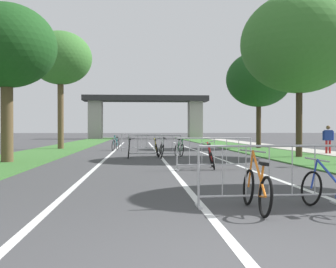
{
  "coord_description": "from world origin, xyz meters",
  "views": [
    {
      "loc": [
        -1.08,
        -3.57,
        1.31
      ],
      "look_at": [
        0.01,
        11.13,
        1.15
      ],
      "focal_mm": 42.98,
      "sensor_mm": 36.0,
      "label": 1
    }
  ],
  "objects_px": {
    "bicycle_green_1": "(179,149)",
    "pedestrian_strolling": "(328,137)",
    "crowd_barrier_third": "(155,146)",
    "bicycle_yellow_4": "(157,149)",
    "tree_left_pine_near": "(7,47)",
    "tree_left_pine_far": "(60,59)",
    "bicycle_red_5": "(211,158)",
    "bicycle_blue_0": "(330,190)",
    "bicycle_black_2": "(129,150)",
    "crowd_barrier_nearest": "(269,176)",
    "tree_right_oak_mid": "(259,79)",
    "bicycle_orange_3": "(257,189)",
    "bicycle_silver_7": "(161,150)",
    "bicycle_teal_6": "(116,144)",
    "crowd_barrier_fourth": "(141,142)",
    "crowd_barrier_second": "(214,154)",
    "tree_right_cypress_far": "(299,44)"
  },
  "relations": [
    {
      "from": "bicycle_green_1",
      "to": "pedestrian_strolling",
      "type": "height_order",
      "value": "pedestrian_strolling"
    },
    {
      "from": "crowd_barrier_third",
      "to": "bicycle_yellow_4",
      "type": "relative_size",
      "value": 1.56
    },
    {
      "from": "tree_left_pine_near",
      "to": "tree_left_pine_far",
      "type": "relative_size",
      "value": 0.8
    },
    {
      "from": "crowd_barrier_third",
      "to": "bicycle_red_5",
      "type": "relative_size",
      "value": 1.6
    },
    {
      "from": "bicycle_blue_0",
      "to": "bicycle_black_2",
      "type": "height_order",
      "value": "bicycle_black_2"
    },
    {
      "from": "tree_left_pine_near",
      "to": "bicycle_red_5",
      "type": "relative_size",
      "value": 3.95
    },
    {
      "from": "crowd_barrier_nearest",
      "to": "bicycle_black_2",
      "type": "distance_m",
      "value": 12.09
    },
    {
      "from": "crowd_barrier_third",
      "to": "bicycle_blue_0",
      "type": "height_order",
      "value": "crowd_barrier_third"
    },
    {
      "from": "tree_left_pine_near",
      "to": "bicycle_black_2",
      "type": "distance_m",
      "value": 6.72
    },
    {
      "from": "tree_right_oak_mid",
      "to": "bicycle_orange_3",
      "type": "xyz_separation_m",
      "value": [
        -6.33,
        -20.63,
        -4.38
      ]
    },
    {
      "from": "tree_left_pine_far",
      "to": "crowd_barrier_nearest",
      "type": "xyz_separation_m",
      "value": [
        7.34,
        -20.24,
        -5.46
      ]
    },
    {
      "from": "crowd_barrier_nearest",
      "to": "bicycle_silver_7",
      "type": "relative_size",
      "value": 1.55
    },
    {
      "from": "crowd_barrier_third",
      "to": "bicycle_orange_3",
      "type": "height_order",
      "value": "crowd_barrier_third"
    },
    {
      "from": "bicycle_red_5",
      "to": "bicycle_teal_6",
      "type": "distance_m",
      "value": 12.75
    },
    {
      "from": "tree_left_pine_far",
      "to": "bicycle_blue_0",
      "type": "xyz_separation_m",
      "value": [
        8.15,
        -20.79,
        -5.64
      ]
    },
    {
      "from": "tree_left_pine_near",
      "to": "bicycle_red_5",
      "type": "xyz_separation_m",
      "value": [
        7.56,
        -2.81,
        -4.19
      ]
    },
    {
      "from": "crowd_barrier_fourth",
      "to": "bicycle_yellow_4",
      "type": "xyz_separation_m",
      "value": [
        0.68,
        -5.59,
        -0.17
      ]
    },
    {
      "from": "crowd_barrier_second",
      "to": "bicycle_green_1",
      "type": "distance_m",
      "value": 6.54
    },
    {
      "from": "bicycle_orange_3",
      "to": "bicycle_teal_6",
      "type": "distance_m",
      "value": 19.42
    },
    {
      "from": "pedestrian_strolling",
      "to": "crowd_barrier_third",
      "type": "bearing_deg",
      "value": 22.89
    },
    {
      "from": "bicycle_red_5",
      "to": "bicycle_teal_6",
      "type": "bearing_deg",
      "value": 113.96
    },
    {
      "from": "bicycle_yellow_4",
      "to": "bicycle_silver_7",
      "type": "relative_size",
      "value": 0.99
    },
    {
      "from": "bicycle_green_1",
      "to": "crowd_barrier_second",
      "type": "bearing_deg",
      "value": 85.62
    },
    {
      "from": "tree_right_oak_mid",
      "to": "crowd_barrier_nearest",
      "type": "xyz_separation_m",
      "value": [
        -5.99,
        -20.23,
        -4.22
      ]
    },
    {
      "from": "tree_right_oak_mid",
      "to": "crowd_barrier_nearest",
      "type": "height_order",
      "value": "tree_right_oak_mid"
    },
    {
      "from": "bicycle_teal_6",
      "to": "crowd_barrier_second",
      "type": "bearing_deg",
      "value": 119.49
    },
    {
      "from": "crowd_barrier_fourth",
      "to": "bicycle_orange_3",
      "type": "relative_size",
      "value": 1.54
    },
    {
      "from": "bicycle_green_1",
      "to": "bicycle_orange_3",
      "type": "height_order",
      "value": "bicycle_orange_3"
    },
    {
      "from": "bicycle_yellow_4",
      "to": "tree_left_pine_far",
      "type": "bearing_deg",
      "value": 128.61
    },
    {
      "from": "tree_right_cypress_far",
      "to": "tree_right_oak_mid",
      "type": "xyz_separation_m",
      "value": [
        0.79,
        8.84,
        -0.55
      ]
    },
    {
      "from": "crowd_barrier_nearest",
      "to": "bicycle_orange_3",
      "type": "distance_m",
      "value": 0.55
    },
    {
      "from": "bicycle_teal_6",
      "to": "bicycle_silver_7",
      "type": "bearing_deg",
      "value": 121.74
    },
    {
      "from": "crowd_barrier_nearest",
      "to": "bicycle_red_5",
      "type": "xyz_separation_m",
      "value": [
        0.21,
        6.59,
        -0.18
      ]
    },
    {
      "from": "crowd_barrier_second",
      "to": "bicycle_blue_0",
      "type": "relative_size",
      "value": 1.56
    },
    {
      "from": "crowd_barrier_nearest",
      "to": "bicycle_teal_6",
      "type": "xyz_separation_m",
      "value": [
        -3.66,
        18.74,
        -0.15
      ]
    },
    {
      "from": "tree_left_pine_near",
      "to": "bicycle_teal_6",
      "type": "distance_m",
      "value": 10.87
    },
    {
      "from": "bicycle_blue_0",
      "to": "bicycle_yellow_4",
      "type": "xyz_separation_m",
      "value": [
        -2.16,
        13.3,
        0.01
      ]
    },
    {
      "from": "bicycle_green_1",
      "to": "bicycle_red_5",
      "type": "bearing_deg",
      "value": 85.83
    },
    {
      "from": "tree_right_oak_mid",
      "to": "crowd_barrier_fourth",
      "type": "xyz_separation_m",
      "value": [
        -8.02,
        -1.89,
        -4.22
      ]
    },
    {
      "from": "crowd_barrier_nearest",
      "to": "bicycle_blue_0",
      "type": "relative_size",
      "value": 1.55
    },
    {
      "from": "bicycle_silver_7",
      "to": "bicycle_black_2",
      "type": "bearing_deg",
      "value": 172.98
    },
    {
      "from": "bicycle_black_2",
      "to": "pedestrian_strolling",
      "type": "relative_size",
      "value": 1.03
    },
    {
      "from": "tree_left_pine_near",
      "to": "bicycle_green_1",
      "type": "bearing_deg",
      "value": 24.54
    },
    {
      "from": "bicycle_orange_3",
      "to": "pedestrian_strolling",
      "type": "bearing_deg",
      "value": 61.51
    },
    {
      "from": "tree_right_oak_mid",
      "to": "bicycle_silver_7",
      "type": "xyz_separation_m",
      "value": [
        -7.17,
        -8.57,
        -4.37
      ]
    },
    {
      "from": "tree_right_oak_mid",
      "to": "crowd_barrier_third",
      "type": "height_order",
      "value": "tree_right_oak_mid"
    },
    {
      "from": "crowd_barrier_nearest",
      "to": "bicycle_red_5",
      "type": "relative_size",
      "value": 1.6
    },
    {
      "from": "bicycle_yellow_4",
      "to": "pedestrian_strolling",
      "type": "distance_m",
      "value": 8.94
    },
    {
      "from": "crowd_barrier_third",
      "to": "bicycle_silver_7",
      "type": "distance_m",
      "value": 0.65
    },
    {
      "from": "crowd_barrier_second",
      "to": "pedestrian_strolling",
      "type": "xyz_separation_m",
      "value": [
        7.33,
        7.22,
        0.4
      ]
    }
  ]
}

